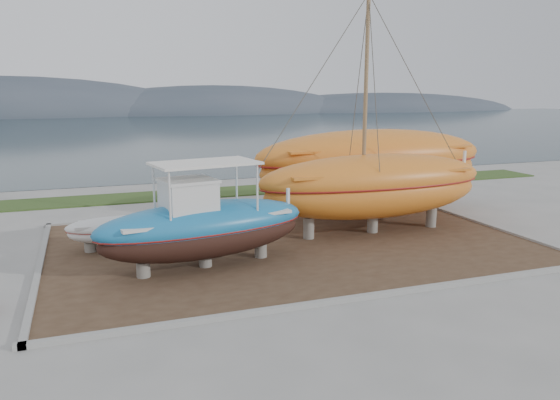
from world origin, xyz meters
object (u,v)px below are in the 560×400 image
object	(u,v)px
orange_bare_hull	(372,172)
blue_caique	(204,215)
white_dinghy	(123,233)
orange_sailboat	(376,118)

from	to	relation	value
orange_bare_hull	blue_caique	bearing A→B (deg)	-148.96
white_dinghy	orange_sailboat	bearing A→B (deg)	1.49
white_dinghy	orange_sailboat	distance (m)	10.89
white_dinghy	orange_sailboat	size ratio (longest dim) A/B	0.41
blue_caique	white_dinghy	world-z (taller)	blue_caique
blue_caique	orange_sailboat	distance (m)	8.39
orange_sailboat	blue_caique	bearing A→B (deg)	-164.55
orange_sailboat	orange_bare_hull	distance (m)	4.91
blue_caique	white_dinghy	size ratio (longest dim) A/B	1.79
white_dinghy	orange_bare_hull	world-z (taller)	orange_bare_hull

